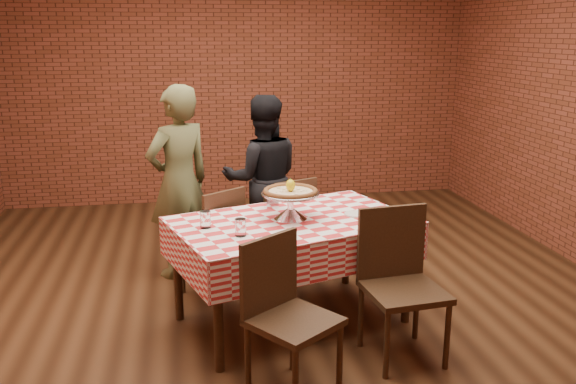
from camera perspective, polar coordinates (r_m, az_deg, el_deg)
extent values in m
plane|color=black|center=(4.81, -1.02, -10.01)|extent=(6.00, 6.00, 0.00)
plane|color=brown|center=(7.36, -4.74, 10.33)|extent=(5.50, 0.00, 5.50)
cube|color=#382516|center=(4.34, 0.37, -7.41)|extent=(1.79, 1.38, 0.75)
cylinder|color=beige|center=(4.19, 0.23, 0.00)|extent=(0.39, 0.39, 0.03)
ellipsoid|color=yellow|center=(4.17, 0.24, 0.63)|extent=(0.07, 0.07, 0.08)
cylinder|color=white|center=(3.88, -4.45, -3.31)|extent=(0.09, 0.09, 0.11)
cylinder|color=white|center=(4.06, -7.71, -2.56)|extent=(0.09, 0.09, 0.11)
cylinder|color=white|center=(4.34, 6.34, -2.06)|extent=(0.20, 0.20, 0.01)
cube|color=white|center=(4.36, 7.74, -2.06)|extent=(0.06, 0.05, 0.00)
cube|color=white|center=(4.41, 8.94, -1.92)|extent=(0.06, 0.05, 0.00)
cube|color=silver|center=(4.48, -1.58, -0.65)|extent=(0.11, 0.09, 0.13)
imported|color=brown|center=(5.13, -10.12, 0.90)|extent=(0.70, 0.64, 1.61)
imported|color=black|center=(5.44, -2.39, 1.25)|extent=(0.73, 0.57, 1.49)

